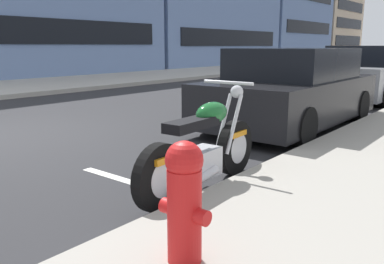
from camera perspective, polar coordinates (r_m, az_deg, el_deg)
The scene contains 8 objects.
sidewalk_far_curb at distance 20.34m, azimuth -3.83°, elevation 8.07°, with size 120.00×5.00×0.14m, color #ADA89E.
parking_stall_stripe at distance 4.40m, azimuth -5.99°, elevation -7.85°, with size 0.12×2.20×0.01m, color silver.
parked_motorcycle at distance 4.21m, azimuth 1.62°, elevation -2.62°, with size 2.01×0.62×1.12m.
parked_car_second_in_row at distance 7.78m, azimuth 13.95°, elevation 5.80°, with size 4.21×1.93×1.45m.
parked_car_behind_motorcycle at distance 12.54m, azimuth 23.46°, elevation 7.48°, with size 4.29×1.83×1.50m.
fire_hydrant at distance 2.56m, azimuth -1.08°, elevation -9.47°, with size 0.24×0.36×0.80m.
townhouse_near_left at distance 31.87m, azimuth -0.34°, elevation 17.68°, with size 13.73×8.06×9.17m.
townhouse_far_uphill at distance 53.21m, azimuth 16.61°, elevation 15.04°, with size 10.02×9.18×9.30m.
Camera 1 is at (-2.92, -6.79, 1.50)m, focal length 37.75 mm.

